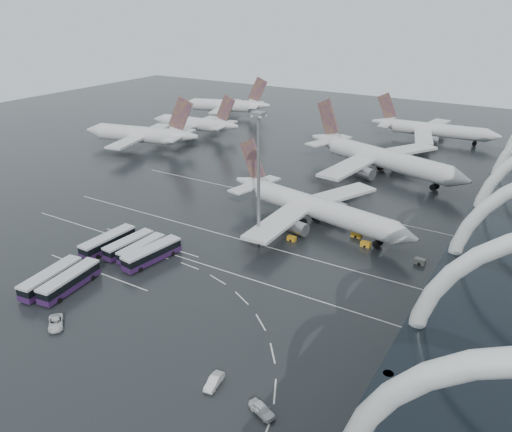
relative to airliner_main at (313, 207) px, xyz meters
The scene contains 27 objects.
ground 29.05m from the airliner_main, 96.94° to the right, with size 420.00×420.00×0.00m, color black.
lane_marking_near 31.01m from the airliner_main, 96.49° to the right, with size 120.00×0.25×0.01m, color silver.
lane_marking_mid 17.45m from the airliner_main, 101.87° to the right, with size 120.00×0.25×0.01m, color silver.
lane_marking_far 12.86m from the airliner_main, 106.74° to the left, with size 120.00×0.25×0.01m, color silver.
bus_bay_line_south 52.48m from the airliner_main, 121.69° to the right, with size 28.00×0.25×0.01m, color silver.
bus_bay_line_north 39.83m from the airliner_main, 133.96° to the right, with size 28.00×0.25×0.01m, color silver.
airliner_main is the anchor object (origin of this frame).
airliner_gate_b 46.67m from the airliner_main, 88.90° to the left, with size 58.50×51.95×20.79m.
airliner_gate_c 96.72m from the airliner_main, 86.96° to the left, with size 48.95×45.09×17.44m.
jet_remote_west 88.46m from the airliner_main, 160.72° to the left, with size 46.65×37.80×20.39m.
jet_remote_mid 97.03m from the airliner_main, 144.80° to the left, with size 40.52×32.68×17.64m.
jet_remote_far 128.77m from the airliner_main, 133.87° to the left, with size 42.48×34.53×18.80m.
bus_row_near_a 48.84m from the airliner_main, 132.34° to the right, with size 3.58×13.96×3.42m.
bus_row_near_b 44.54m from the airliner_main, 129.32° to the right, with size 3.59×12.67×3.08m.
bus_row_near_c 42.25m from the airliner_main, 125.45° to the right, with size 3.15×12.24×3.00m.
bus_row_near_d 40.87m from the airliner_main, 120.38° to the right, with size 4.93×14.23×3.43m.
bus_row_far_a 61.09m from the airliner_main, 119.78° to the right, with size 4.85×14.17×3.42m.
bus_row_far_b 58.21m from the airliner_main, 117.02° to the right, with size 4.74×14.09×3.40m.
van_curve_a 64.05m from the airliner_main, 107.28° to the right, with size 2.32×5.04×1.40m, color silver.
van_curve_b 63.24m from the airliner_main, 70.52° to the right, with size 1.73×4.29×1.46m, color silver.
van_curve_c 59.91m from the airliner_main, 78.04° to the right, with size 1.47×4.23×1.39m, color silver.
floodlight_mast 22.66m from the airliner_main, 108.51° to the right, with size 2.32×2.32×30.22m.
gse_cart_belly_a 16.76m from the airliner_main, 16.91° to the right, with size 2.18×1.29×1.19m, color orange.
gse_cart_belly_b 17.72m from the airliner_main, ahead, with size 2.23×1.32×1.21m, color slate.
gse_cart_belly_c 11.50m from the airliner_main, 90.29° to the right, with size 2.01×1.19×1.10m, color orange.
gse_cart_belly_d 29.18m from the airliner_main, 12.91° to the right, with size 2.21×1.30×1.20m, color slate.
gse_cart_belly_e 12.68m from the airliner_main, ahead, with size 2.40×1.42×1.31m, color orange.
Camera 1 is at (50.45, -74.92, 51.26)m, focal length 35.00 mm.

